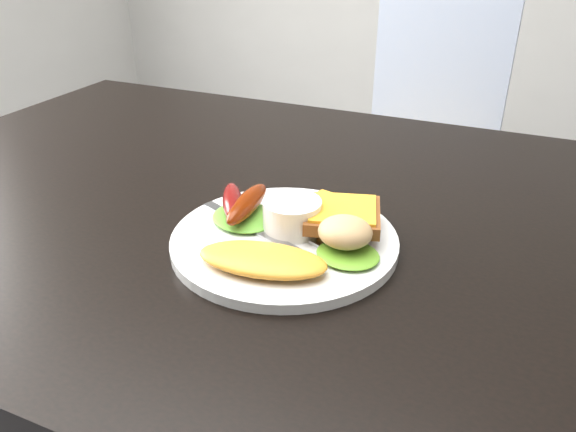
{
  "coord_description": "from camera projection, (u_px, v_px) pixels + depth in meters",
  "views": [
    {
      "loc": [
        0.29,
        -0.59,
        1.07
      ],
      "look_at": [
        0.07,
        -0.09,
        0.78
      ],
      "focal_mm": 35.0,
      "sensor_mm": 36.0,
      "label": 1
    }
  ],
  "objects": [
    {
      "name": "dining_table",
      "position": [
        269.0,
        213.0,
        0.74
      ],
      "size": [
        1.2,
        0.8,
        0.04
      ],
      "primitive_type": "cube",
      "color": "black",
      "rests_on": "ground"
    },
    {
      "name": "omelette",
      "position": [
        262.0,
        259.0,
        0.56
      ],
      "size": [
        0.14,
        0.08,
        0.02
      ],
      "primitive_type": "ellipsoid",
      "rotation": [
        0.0,
        0.0,
        0.15
      ],
      "color": "#FFA947",
      "rests_on": "plate"
    },
    {
      "name": "lettuce_left",
      "position": [
        245.0,
        217.0,
        0.65
      ],
      "size": [
        0.1,
        0.1,
        0.01
      ],
      "primitive_type": "ellipsoid",
      "rotation": [
        0.0,
        0.0,
        -0.42
      ],
      "color": "#509633",
      "rests_on": "plate"
    },
    {
      "name": "person",
      "position": [
        523.0,
        153.0,
        1.05
      ],
      "size": [
        0.55,
        0.42,
        1.37
      ],
      "primitive_type": "imported",
      "rotation": [
        0.0,
        0.0,
        3.33
      ],
      "color": "navy",
      "rests_on": "ground"
    },
    {
      "name": "sausage_b",
      "position": [
        247.0,
        203.0,
        0.65
      ],
      "size": [
        0.03,
        0.1,
        0.03
      ],
      "primitive_type": "ellipsoid",
      "rotation": [
        0.0,
        0.0,
        0.07
      ],
      "color": "#702902",
      "rests_on": "lettuce_left"
    },
    {
      "name": "dining_chair",
      "position": [
        419.0,
        164.0,
        1.6
      ],
      "size": [
        0.4,
        0.4,
        0.05
      ],
      "primitive_type": "cube",
      "rotation": [
        0.0,
        0.0,
        -0.04
      ],
      "color": "tan",
      "rests_on": "ground"
    },
    {
      "name": "sausage_a",
      "position": [
        233.0,
        202.0,
        0.65
      ],
      "size": [
        0.07,
        0.09,
        0.02
      ],
      "primitive_type": "ellipsoid",
      "rotation": [
        0.0,
        0.0,
        0.54
      ],
      "color": "#6E0506",
      "rests_on": "lettuce_left"
    },
    {
      "name": "fork",
      "position": [
        249.0,
        226.0,
        0.64
      ],
      "size": [
        0.15,
        0.07,
        0.0
      ],
      "primitive_type": "cube",
      "rotation": [
        0.0,
        0.0,
        -0.39
      ],
      "color": "#ADAFB7",
      "rests_on": "plate"
    },
    {
      "name": "toast_a",
      "position": [
        330.0,
        216.0,
        0.65
      ],
      "size": [
        0.1,
        0.1,
        0.01
      ],
      "primitive_type": "cube",
      "rotation": [
        0.0,
        0.0,
        -0.26
      ],
      "color": "brown",
      "rests_on": "plate"
    },
    {
      "name": "ramekin",
      "position": [
        292.0,
        216.0,
        0.63
      ],
      "size": [
        0.07,
        0.07,
        0.04
      ],
      "primitive_type": "cylinder",
      "rotation": [
        0.0,
        0.0,
        -0.13
      ],
      "color": "white",
      "rests_on": "plate"
    },
    {
      "name": "potato_salad",
      "position": [
        345.0,
        232.0,
        0.58
      ],
      "size": [
        0.06,
        0.05,
        0.03
      ],
      "primitive_type": "ellipsoid",
      "rotation": [
        0.0,
        0.0,
        0.02
      ],
      "color": "beige",
      "rests_on": "lettuce_right"
    },
    {
      "name": "plate",
      "position": [
        284.0,
        240.0,
        0.62
      ],
      "size": [
        0.25,
        0.25,
        0.01
      ],
      "primitive_type": "cylinder",
      "color": "white",
      "rests_on": "dining_table"
    },
    {
      "name": "lettuce_right",
      "position": [
        348.0,
        254.0,
        0.58
      ],
      "size": [
        0.08,
        0.07,
        0.01
      ],
      "primitive_type": "ellipsoid",
      "rotation": [
        0.0,
        0.0,
        -0.22
      ],
      "color": "#5E9224",
      "rests_on": "plate"
    },
    {
      "name": "toast_b",
      "position": [
        343.0,
        215.0,
        0.62
      ],
      "size": [
        0.1,
        0.1,
        0.01
      ],
      "primitive_type": "cube",
      "rotation": [
        0.0,
        0.0,
        0.28
      ],
      "color": "brown",
      "rests_on": "toast_a"
    }
  ]
}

